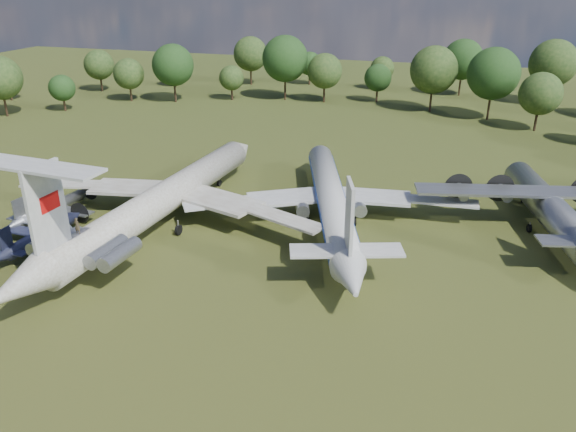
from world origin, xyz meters
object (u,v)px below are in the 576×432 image
(il62_airliner, at_px, (164,204))
(small_prop_west, at_px, (42,238))
(an12_transport, at_px, (548,212))
(tu104_jet, at_px, (331,204))
(small_prop_northwest, at_px, (53,210))
(person_on_il62, at_px, (77,226))

(il62_airliner, bearing_deg, small_prop_west, -132.75)
(an12_transport, distance_m, small_prop_west, 61.75)
(il62_airliner, relative_size, tu104_jet, 1.12)
(il62_airliner, xyz_separation_m, small_prop_northwest, (-14.94, -2.82, -1.61))
(an12_transport, bearing_deg, tu104_jet, 179.38)
(il62_airliner, bearing_deg, small_prop_northwest, -165.69)
(tu104_jet, relative_size, small_prop_west, 3.16)
(tu104_jet, relative_size, person_on_il62, 28.54)
(small_prop_west, bearing_deg, il62_airliner, 45.11)
(small_prop_northwest, relative_size, person_on_il62, 8.98)
(tu104_jet, height_order, an12_transport, tu104_jet)
(small_prop_northwest, bearing_deg, an12_transport, 20.66)
(il62_airliner, xyz_separation_m, tu104_jet, (20.13, 6.92, -0.26))
(an12_transport, distance_m, small_prop_northwest, 63.54)
(small_prop_northwest, bearing_deg, small_prop_west, -53.43)
(il62_airliner, distance_m, an12_transport, 48.36)
(tu104_jet, height_order, small_prop_northwest, tu104_jet)
(an12_transport, bearing_deg, small_prop_west, -171.45)
(small_prop_west, bearing_deg, tu104_jet, 30.49)
(il62_airliner, relative_size, an12_transport, 1.54)
(il62_airliner, distance_m, person_on_il62, 15.89)
(il62_airliner, xyz_separation_m, person_on_il62, (-0.98, -15.43, 3.64))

